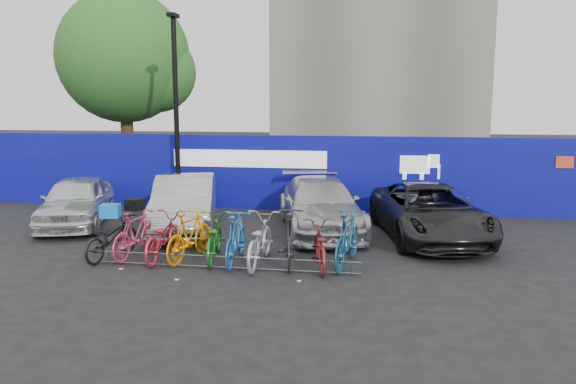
% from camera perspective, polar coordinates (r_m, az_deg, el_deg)
% --- Properties ---
extents(ground, '(100.00, 100.00, 0.00)m').
position_cam_1_polar(ground, '(12.44, -5.53, -7.06)').
color(ground, black).
rests_on(ground, ground).
extents(hoarding, '(22.00, 0.18, 2.40)m').
position_cam_1_polar(hoarding, '(17.96, -0.77, 1.97)').
color(hoarding, '#090B80').
rests_on(hoarding, ground).
extents(tree, '(5.40, 5.20, 7.80)m').
position_cam_1_polar(tree, '(23.78, -15.77, 12.75)').
color(tree, '#382314').
rests_on(tree, ground).
extents(lamppost, '(0.25, 0.50, 6.11)m').
position_cam_1_polar(lamppost, '(18.06, -11.31, 8.41)').
color(lamppost, black).
rests_on(lamppost, ground).
extents(bike_rack, '(5.60, 0.03, 0.30)m').
position_cam_1_polar(bike_rack, '(11.84, -6.27, -7.10)').
color(bike_rack, '#595B60').
rests_on(bike_rack, ground).
extents(car_0, '(2.77, 4.39, 1.39)m').
position_cam_1_polar(car_0, '(16.84, -20.68, -0.88)').
color(car_0, silver).
rests_on(car_0, ground).
extents(car_1, '(2.65, 4.71, 1.47)m').
position_cam_1_polar(car_1, '(15.50, -10.45, -1.12)').
color(car_1, '#9FA0A3').
rests_on(car_1, ground).
extents(car_2, '(3.09, 5.18, 1.41)m').
position_cam_1_polar(car_2, '(15.15, 3.27, -1.34)').
color(car_2, '#B0B0B5').
rests_on(car_2, ground).
extents(car_3, '(3.21, 5.30, 1.38)m').
position_cam_1_polar(car_3, '(14.72, 14.19, -1.99)').
color(car_3, black).
rests_on(car_3, ground).
extents(bike_0, '(0.97, 1.86, 0.93)m').
position_cam_1_polar(bike_0, '(13.15, -17.48, -4.46)').
color(bike_0, black).
rests_on(bike_0, ground).
extents(bike_1, '(0.78, 1.85, 1.08)m').
position_cam_1_polar(bike_1, '(13.07, -15.20, -4.10)').
color(bike_1, '#C5355C').
rests_on(bike_1, ground).
extents(bike_2, '(0.71, 1.95, 1.02)m').
position_cam_1_polar(bike_2, '(12.75, -12.59, -4.47)').
color(bike_2, '#B22634').
rests_on(bike_2, ground).
extents(bike_3, '(0.91, 1.91, 1.11)m').
position_cam_1_polar(bike_3, '(12.55, -9.96, -4.41)').
color(bike_3, orange).
rests_on(bike_3, ground).
extents(bike_4, '(0.96, 2.00, 1.01)m').
position_cam_1_polar(bike_4, '(12.47, -7.59, -4.65)').
color(bike_4, '#1D6620').
rests_on(bike_4, ground).
extents(bike_5, '(0.58, 1.87, 1.12)m').
position_cam_1_polar(bike_5, '(12.15, -5.32, -4.73)').
color(bike_5, '#2163B3').
rests_on(bike_5, ground).
extents(bike_6, '(0.75, 2.06, 1.08)m').
position_cam_1_polar(bike_6, '(12.05, -2.96, -4.91)').
color(bike_6, '#ACADB4').
rests_on(bike_6, ground).
extents(bike_7, '(0.81, 2.04, 1.19)m').
position_cam_1_polar(bike_7, '(12.04, 0.23, -4.64)').
color(bike_7, '#272729').
rests_on(bike_7, ground).
extents(bike_8, '(0.97, 1.92, 0.96)m').
position_cam_1_polar(bike_8, '(11.83, 3.24, -5.47)').
color(bike_8, maroon).
rests_on(bike_8, ground).
extents(bike_9, '(0.93, 2.08, 1.21)m').
position_cam_1_polar(bike_9, '(11.96, 6.05, -4.75)').
color(bike_9, navy).
rests_on(bike_9, ground).
extents(cargo_crate, '(0.46, 0.39, 0.29)m').
position_cam_1_polar(cargo_crate, '(13.02, -17.61, -1.84)').
color(cargo_crate, blue).
rests_on(cargo_crate, bike_0).
extents(cargo_topcase, '(0.42, 0.39, 0.25)m').
position_cam_1_polar(cargo_topcase, '(12.93, -15.32, -1.23)').
color(cargo_topcase, black).
rests_on(cargo_topcase, bike_1).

